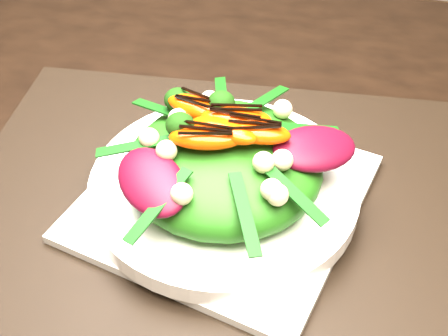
% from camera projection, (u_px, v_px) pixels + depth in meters
% --- Properties ---
extents(placemat, '(0.55, 0.43, 0.00)m').
position_uv_depth(placemat, '(224.00, 202.00, 0.59)').
color(placemat, black).
rests_on(placemat, dining_table).
extents(plate_base, '(0.30, 0.30, 0.01)m').
position_uv_depth(plate_base, '(224.00, 197.00, 0.58)').
color(plate_base, white).
rests_on(plate_base, placemat).
extents(salad_bowl, '(0.29, 0.29, 0.02)m').
position_uv_depth(salad_bowl, '(224.00, 187.00, 0.57)').
color(salad_bowl, white).
rests_on(salad_bowl, plate_base).
extents(lettuce_mound, '(0.23, 0.23, 0.06)m').
position_uv_depth(lettuce_mound, '(224.00, 165.00, 0.55)').
color(lettuce_mound, '#235D11').
rests_on(lettuce_mound, salad_bowl).
extents(radicchio_leaf, '(0.10, 0.09, 0.02)m').
position_uv_depth(radicchio_leaf, '(315.00, 148.00, 0.53)').
color(radicchio_leaf, '#470716').
rests_on(radicchio_leaf, lettuce_mound).
extents(orange_segment, '(0.07, 0.03, 0.02)m').
position_uv_depth(orange_segment, '(221.00, 117.00, 0.54)').
color(orange_segment, '#FF3904').
rests_on(orange_segment, lettuce_mound).
extents(broccoli_floret, '(0.05, 0.05, 0.04)m').
position_uv_depth(broccoli_floret, '(182.00, 97.00, 0.56)').
color(broccoli_floret, '#0E3509').
rests_on(broccoli_floret, lettuce_mound).
extents(macadamia_nut, '(0.02, 0.02, 0.02)m').
position_uv_depth(macadamia_nut, '(265.00, 163.00, 0.50)').
color(macadamia_nut, beige).
rests_on(macadamia_nut, lettuce_mound).
extents(balsamic_drizzle, '(0.05, 0.01, 0.00)m').
position_uv_depth(balsamic_drizzle, '(221.00, 108.00, 0.54)').
color(balsamic_drizzle, black).
rests_on(balsamic_drizzle, orange_segment).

